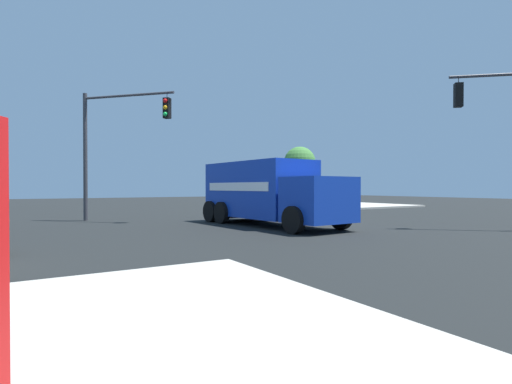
{
  "coord_description": "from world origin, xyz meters",
  "views": [
    {
      "loc": [
        10.5,
        14.04,
        1.67
      ],
      "look_at": [
        1.67,
        -0.34,
        1.46
      ],
      "focal_mm": 27.5,
      "sensor_mm": 36.0,
      "label": 1
    }
  ],
  "objects_px": {
    "traffic_light_primary": "(112,135)",
    "shade_tree_near": "(300,163)",
    "delivery_truck": "(268,192)",
    "pedestrian_near_corner": "(307,194)"
  },
  "relations": [
    {
      "from": "delivery_truck",
      "to": "shade_tree_near",
      "type": "xyz_separation_m",
      "value": [
        -12.75,
        -14.15,
        2.45
      ]
    },
    {
      "from": "delivery_truck",
      "to": "shade_tree_near",
      "type": "distance_m",
      "value": 19.2
    },
    {
      "from": "delivery_truck",
      "to": "shade_tree_near",
      "type": "bearing_deg",
      "value": -132.02
    },
    {
      "from": "delivery_truck",
      "to": "pedestrian_near_corner",
      "type": "relative_size",
      "value": 4.92
    },
    {
      "from": "delivery_truck",
      "to": "pedestrian_near_corner",
      "type": "height_order",
      "value": "delivery_truck"
    },
    {
      "from": "traffic_light_primary",
      "to": "shade_tree_near",
      "type": "xyz_separation_m",
      "value": [
        -18.15,
        -8.5,
        -0.29
      ]
    },
    {
      "from": "pedestrian_near_corner",
      "to": "shade_tree_near",
      "type": "relative_size",
      "value": 0.3
    },
    {
      "from": "traffic_light_primary",
      "to": "shade_tree_near",
      "type": "relative_size",
      "value": 1.21
    },
    {
      "from": "delivery_truck",
      "to": "traffic_light_primary",
      "type": "height_order",
      "value": "traffic_light_primary"
    },
    {
      "from": "pedestrian_near_corner",
      "to": "shade_tree_near",
      "type": "xyz_separation_m",
      "value": [
        -0.11,
        -1.26,
        2.88
      ]
    }
  ]
}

